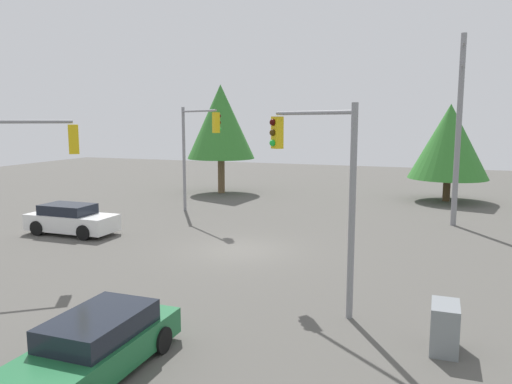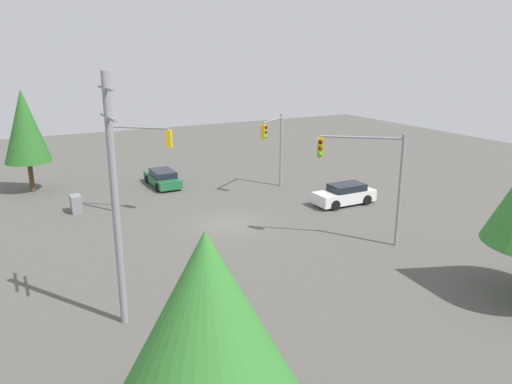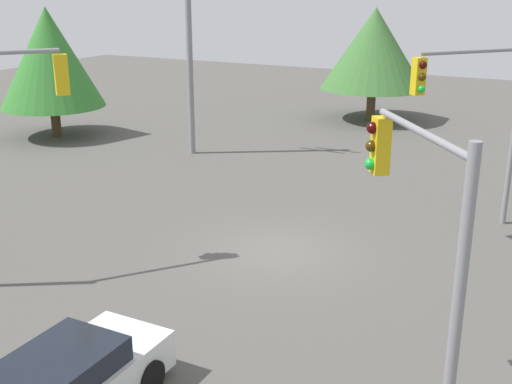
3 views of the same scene
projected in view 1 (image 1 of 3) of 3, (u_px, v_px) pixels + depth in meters
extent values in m
plane|color=#54514C|center=(240.00, 250.00, 20.92)|extent=(80.00, 80.00, 0.00)
cube|color=silver|center=(72.00, 222.00, 23.82)|extent=(1.75, 4.33, 0.77)
cube|color=black|center=(68.00, 209.00, 23.80)|extent=(1.54, 2.38, 0.47)
cylinder|color=black|center=(107.00, 225.00, 24.17)|extent=(0.22, 0.71, 0.71)
cylinder|color=black|center=(84.00, 233.00, 22.62)|extent=(0.22, 0.71, 0.71)
cylinder|color=black|center=(62.00, 221.00, 25.08)|extent=(0.22, 0.71, 0.71)
cylinder|color=black|center=(37.00, 228.00, 23.54)|extent=(0.22, 0.71, 0.71)
cube|color=#1E6638|center=(93.00, 353.00, 10.68)|extent=(4.52, 1.75, 0.63)
cube|color=black|center=(99.00, 325.00, 10.81)|extent=(2.49, 1.54, 0.48)
cylinder|color=black|center=(162.00, 340.00, 11.73)|extent=(0.63, 0.22, 0.63)
cylinder|color=black|center=(103.00, 330.00, 12.30)|extent=(0.63, 0.22, 0.63)
cylinder|color=gray|center=(22.00, 122.00, 17.28)|extent=(2.11, 2.71, 0.12)
cube|color=gold|center=(74.00, 139.00, 17.86)|extent=(0.43, 0.44, 1.05)
sphere|color=#360503|center=(73.00, 130.00, 17.97)|extent=(0.22, 0.22, 0.22)
sphere|color=#392605|center=(74.00, 139.00, 18.02)|extent=(0.22, 0.22, 0.22)
sphere|color=green|center=(74.00, 148.00, 18.07)|extent=(0.22, 0.22, 0.22)
cylinder|color=gray|center=(184.00, 160.00, 29.58)|extent=(0.18, 0.18, 6.15)
cylinder|color=gray|center=(198.00, 111.00, 27.36)|extent=(2.76, 3.41, 0.12)
cube|color=gold|center=(216.00, 123.00, 25.65)|extent=(0.43, 0.44, 1.05)
sphere|color=#360503|center=(219.00, 116.00, 25.69)|extent=(0.22, 0.22, 0.22)
sphere|color=#392605|center=(219.00, 123.00, 25.74)|extent=(0.22, 0.22, 0.22)
sphere|color=green|center=(219.00, 129.00, 25.79)|extent=(0.22, 0.22, 0.22)
cylinder|color=gray|center=(352.00, 213.00, 13.41)|extent=(0.18, 0.18, 5.89)
cylinder|color=gray|center=(312.00, 113.00, 14.66)|extent=(2.55, 2.99, 0.12)
cube|color=gold|center=(277.00, 133.00, 16.38)|extent=(0.43, 0.44, 1.05)
sphere|color=#360503|center=(273.00, 122.00, 16.25)|extent=(0.22, 0.22, 0.22)
sphere|color=#392605|center=(273.00, 133.00, 16.30)|extent=(0.22, 0.22, 0.22)
sphere|color=green|center=(273.00, 143.00, 16.35)|extent=(0.22, 0.22, 0.22)
cylinder|color=gray|center=(458.00, 132.00, 25.16)|extent=(0.28, 0.28, 9.65)
cylinder|color=gray|center=(463.00, 45.00, 24.55)|extent=(2.20, 0.12, 0.12)
cylinder|color=gray|center=(462.00, 66.00, 24.70)|extent=(2.20, 0.12, 0.12)
cube|color=gray|center=(445.00, 327.00, 11.81)|extent=(1.07, 0.64, 1.15)
cylinder|color=brown|center=(221.00, 176.00, 37.07)|extent=(0.51, 0.51, 2.58)
cone|color=#337A2D|center=(221.00, 122.00, 36.49)|extent=(4.94, 4.94, 5.38)
cylinder|color=#4C3823|center=(447.00, 190.00, 33.39)|extent=(0.48, 0.48, 1.53)
cone|color=#337A2D|center=(449.00, 141.00, 32.92)|extent=(5.17, 5.17, 4.92)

